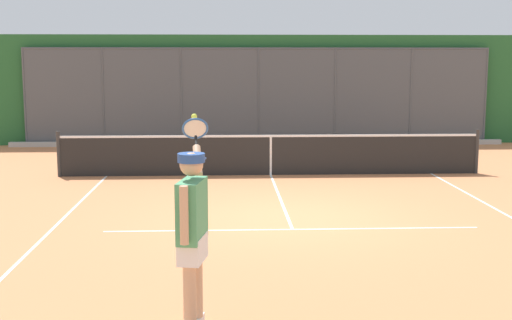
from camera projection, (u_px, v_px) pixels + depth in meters
name	position (u px, v px, depth m)	size (l,w,h in m)	color
ground_plane	(288.00, 218.00, 11.69)	(60.00, 60.00, 0.00)	#C67A4C
court_line_markings	(294.00, 234.00, 10.59)	(7.82, 9.59, 0.01)	white
fence_backdrop	(258.00, 90.00, 22.21)	(17.84, 1.37, 3.53)	#474C51
tennis_net	(271.00, 154.00, 15.99)	(10.05, 0.09, 1.07)	#2D2D2D
tennis_player	(192.00, 225.00, 6.67)	(0.31, 1.49, 2.11)	silver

